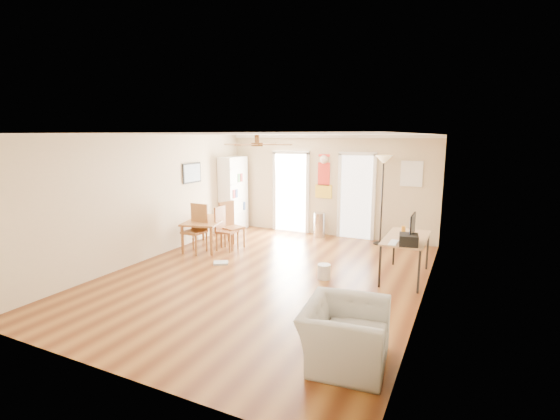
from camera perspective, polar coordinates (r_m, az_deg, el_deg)
The scene contains 28 objects.
floor at distance 7.56m, azimuth -1.99°, elevation -9.36°, with size 7.00×7.00×0.00m, color brown.
ceiling at distance 7.11m, azimuth -2.13°, elevation 10.75°, with size 5.50×7.00×0.00m, color silver, non-canonical shape.
wall_back at distance 10.42m, azimuth 6.93°, elevation 3.44°, with size 5.50×0.04×2.60m, color beige, non-canonical shape.
wall_front at distance 4.51m, azimuth -23.30°, elevation -6.72°, with size 5.50×0.04×2.60m, color beige, non-canonical shape.
wall_left at distance 8.83m, azimuth -18.08°, elevation 1.73°, with size 0.04×7.00×2.60m, color beige, non-canonical shape.
wall_right at distance 6.45m, azimuth 20.15°, elevation -1.50°, with size 0.04×7.00×2.60m, color beige, non-canonical shape.
crown_molding at distance 7.11m, azimuth -2.13°, elevation 10.43°, with size 5.50×7.00×0.08m, color white, non-canonical shape.
kitchen_doorway at distance 10.81m, azimuth 1.59°, elevation 2.44°, with size 0.90×0.10×2.10m, color white, non-canonical shape.
bathroom_doorway at distance 10.22m, azimuth 10.85°, elevation 1.78°, with size 0.80×0.10×2.10m, color white, non-canonical shape.
wall_decal at distance 10.41m, azimuth 6.27°, elevation 4.83°, with size 0.46×0.03×1.10m, color red.
ac_grille at distance 9.88m, azimuth 18.28°, elevation 4.94°, with size 0.50×0.04×0.60m, color white.
framed_poster at distance 9.82m, azimuth -12.47°, elevation 5.19°, with size 0.04×0.66×0.48m, color black.
ceiling_fan at distance 6.85m, azimuth -3.30°, elevation 9.33°, with size 1.24×1.24×0.20m, color #593819, non-canonical shape.
bookshelf at distance 11.01m, azimuth -6.69°, elevation 2.29°, with size 0.40×0.91×2.02m, color white, non-canonical shape.
dining_table at distance 9.49m, azimuth -10.38°, elevation -3.31°, with size 0.79×1.32×0.66m, color #9A6731, non-canonical shape.
dining_chair_right_a at distance 9.33m, azimuth -6.81°, elevation -2.19°, with size 0.44×0.44×1.06m, color olive, non-canonical shape.
dining_chair_right_b at distance 9.16m, azimuth -7.56°, elevation -2.67°, with size 0.41×0.41×0.99m, color #9C6332, non-canonical shape.
dining_chair_near at distance 9.07m, azimuth -12.18°, elevation -2.69°, with size 0.44×0.44×1.07m, color olive, non-canonical shape.
trash_can at distance 10.35m, azimuth 5.65°, elevation -2.11°, with size 0.29×0.29×0.63m, color #A9A9AB.
torchiere_lamp at distance 9.75m, azimuth 14.34°, elevation 1.32°, with size 0.40×0.40×2.13m, color black, non-canonical shape.
computer_desk at distance 7.69m, azimuth 17.44°, elevation -6.48°, with size 0.72×1.44×0.77m, color tan, non-canonical shape.
imac at distance 7.25m, azimuth 18.39°, elevation -2.44°, with size 0.07×0.52×0.48m, color black, non-canonical shape.
keyboard at distance 7.11m, azimuth 15.87°, elevation -4.50°, with size 0.13×0.39×0.01m, color silver.
printer at distance 7.04m, azimuth 17.88°, elevation -4.06°, with size 0.30×0.35×0.18m, color black.
orange_bottle at distance 7.44m, azimuth 17.18°, elevation -3.06°, with size 0.08×0.08×0.23m, color orange.
wastebasket_a at distance 7.41m, azimuth 6.30°, elevation -8.73°, with size 0.24×0.24×0.27m, color silver.
floor_cloth at distance 8.30m, azimuth -8.44°, elevation -7.49°, with size 0.29×0.23×0.04m, color #A3A49E.
armchair at distance 4.83m, azimuth 9.24°, elevation -17.10°, with size 1.05×0.92×0.68m, color #AEAEA8.
Camera 1 is at (3.31, -6.30, 2.57)m, focal length 25.62 mm.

